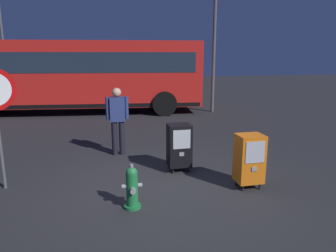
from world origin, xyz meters
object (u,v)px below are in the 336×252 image
newspaper_box_secondary (179,145)px  bus_near (76,73)px  fire_hydrant (132,188)px  newspaper_box_primary (249,158)px  street_light_near_right (215,11)px  pedestrian (117,117)px  street_light_far_right (0,20)px

newspaper_box_secondary → bus_near: bus_near is taller
fire_hydrant → newspaper_box_primary: size_ratio=0.73×
newspaper_box_primary → street_light_near_right: bearing=74.2°
newspaper_box_primary → pedestrian: bearing=131.2°
street_light_near_right → bus_near: bearing=168.3°
fire_hydrant → bus_near: bus_near is taller
bus_near → newspaper_box_secondary: bearing=-65.7°
newspaper_box_secondary → street_light_far_right: street_light_far_right is taller
fire_hydrant → street_light_far_right: bearing=110.3°
fire_hydrant → pedestrian: size_ratio=0.45×
newspaper_box_primary → pedestrian: pedestrian is taller
newspaper_box_primary → newspaper_box_secondary: 1.54m
newspaper_box_secondary → newspaper_box_primary: bearing=-47.2°
pedestrian → street_light_near_right: size_ratio=0.23×
newspaper_box_primary → fire_hydrant: bearing=-171.4°
newspaper_box_primary → street_light_far_right: size_ratio=0.14×
fire_hydrant → street_light_near_right: 10.05m
newspaper_box_primary → bus_near: bus_near is taller
newspaper_box_primary → street_light_far_right: bearing=118.1°
bus_near → street_light_near_right: street_light_near_right is taller
pedestrian → street_light_near_right: 7.63m
newspaper_box_primary → street_light_far_right: 16.69m
newspaper_box_secondary → bus_near: (-2.49, 7.88, 1.14)m
fire_hydrant → newspaper_box_secondary: 1.89m
street_light_near_right → street_light_far_right: bearing=146.5°
street_light_far_right → newspaper_box_primary: bearing=-61.9°
bus_near → street_light_near_right: size_ratio=1.46×
fire_hydrant → newspaper_box_secondary: size_ratio=0.73×
fire_hydrant → newspaper_box_primary: (2.22, 0.34, 0.22)m
fire_hydrant → street_light_far_right: (-5.44, 14.69, 3.96)m
pedestrian → street_light_near_right: street_light_near_right is taller
newspaper_box_secondary → street_light_near_right: 8.29m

